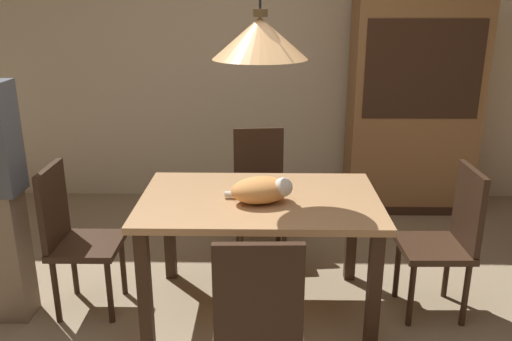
{
  "coord_description": "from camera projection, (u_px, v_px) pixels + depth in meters",
  "views": [
    {
      "loc": [
        0.07,
        -2.33,
        1.88
      ],
      "look_at": [
        0.02,
        0.78,
        0.85
      ],
      "focal_mm": 37.31,
      "sensor_mm": 36.0,
      "label": 1
    }
  ],
  "objects": [
    {
      "name": "chair_far_back",
      "position": [
        260.0,
        185.0,
        4.03
      ],
      "size": [
        0.44,
        0.44,
        0.93
      ],
      "color": "#382316",
      "rests_on": "ground"
    },
    {
      "name": "chair_near_front",
      "position": [
        258.0,
        319.0,
        2.36
      ],
      "size": [
        0.41,
        0.41,
        0.93
      ],
      "color": "#382316",
      "rests_on": "ground"
    },
    {
      "name": "dining_table",
      "position": [
        260.0,
        213.0,
        3.15
      ],
      "size": [
        1.4,
        0.9,
        0.75
      ],
      "color": "tan",
      "rests_on": "ground"
    },
    {
      "name": "cat_sleeping",
      "position": [
        262.0,
        190.0,
        3.02
      ],
      "size": [
        0.4,
        0.3,
        0.16
      ],
      "color": "#E59951",
      "rests_on": "dining_table"
    },
    {
      "name": "back_wall",
      "position": [
        258.0,
        45.0,
        4.86
      ],
      "size": [
        6.4,
        0.1,
        2.9
      ],
      "primitive_type": "cube",
      "color": "beige",
      "rests_on": "ground"
    },
    {
      "name": "chair_left_side",
      "position": [
        73.0,
        233.0,
        3.21
      ],
      "size": [
        0.4,
        0.4,
        0.93
      ],
      "color": "#382316",
      "rests_on": "ground"
    },
    {
      "name": "hutch_bookcase",
      "position": [
        412.0,
        113.0,
        4.7
      ],
      "size": [
        1.12,
        0.45,
        1.85
      ],
      "color": "olive",
      "rests_on": "ground"
    },
    {
      "name": "pendant_lamp",
      "position": [
        260.0,
        38.0,
        2.83
      ],
      "size": [
        0.52,
        0.52,
        1.3
      ],
      "color": "#E0A86B"
    },
    {
      "name": "chair_right_side",
      "position": [
        448.0,
        236.0,
        3.18
      ],
      "size": [
        0.41,
        0.41,
        0.93
      ],
      "color": "#382316",
      "rests_on": "ground"
    }
  ]
}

